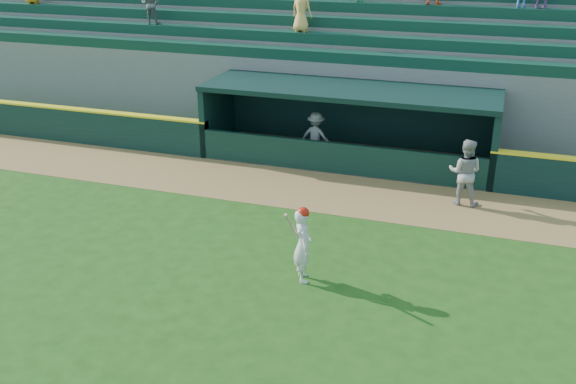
# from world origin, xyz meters

# --- Properties ---
(ground) EXTENTS (120.00, 120.00, 0.00)m
(ground) POSITION_xyz_m (0.00, 0.00, 0.00)
(ground) COLOR #1D4611
(ground) RESTS_ON ground
(warning_track) EXTENTS (40.00, 3.00, 0.01)m
(warning_track) POSITION_xyz_m (0.00, 4.90, 0.01)
(warning_track) COLOR olive
(warning_track) RESTS_ON ground
(field_wall_left) EXTENTS (15.50, 0.30, 1.20)m
(field_wall_left) POSITION_xyz_m (-12.25, 6.55, 0.60)
(field_wall_left) COLOR black
(field_wall_left) RESTS_ON ground
(wall_stripe_left) EXTENTS (15.50, 0.32, 0.06)m
(wall_stripe_left) POSITION_xyz_m (-12.25, 6.55, 1.23)
(wall_stripe_left) COLOR yellow
(wall_stripe_left) RESTS_ON field_wall_left
(dugout_player_front) EXTENTS (0.95, 0.76, 1.88)m
(dugout_player_front) POSITION_xyz_m (3.90, 5.30, 0.94)
(dugout_player_front) COLOR #979792
(dugout_player_front) RESTS_ON ground
(dugout_player_inside) EXTENTS (1.11, 0.72, 1.63)m
(dugout_player_inside) POSITION_xyz_m (-1.00, 7.46, 0.81)
(dugout_player_inside) COLOR gray
(dugout_player_inside) RESTS_ON ground
(dugout) EXTENTS (9.40, 2.80, 2.46)m
(dugout) POSITION_xyz_m (0.00, 8.00, 1.36)
(dugout) COLOR slate
(dugout) RESTS_ON ground
(stands) EXTENTS (34.50, 6.25, 7.07)m
(stands) POSITION_xyz_m (0.00, 12.57, 2.40)
(stands) COLOR slate
(stands) RESTS_ON ground
(batter_at_plate) EXTENTS (0.63, 0.84, 1.75)m
(batter_at_plate) POSITION_xyz_m (0.90, -0.08, 0.87)
(batter_at_plate) COLOR silver
(batter_at_plate) RESTS_ON ground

